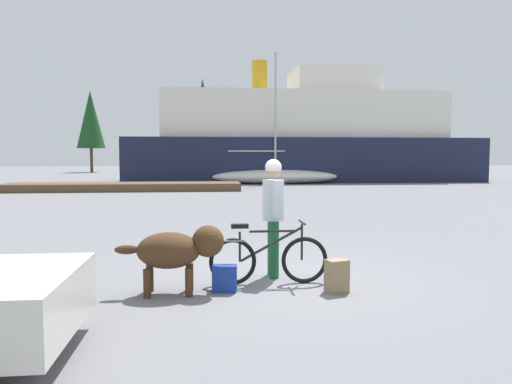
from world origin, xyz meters
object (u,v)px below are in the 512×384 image
Objects in this scene: bicycle at (268,258)px; ferry_boat at (301,139)px; person_cyclist at (273,206)px; handbag_pannier at (225,278)px; dog at (177,250)px; backpack at (337,276)px; sailboat_moored at (275,176)px.

bicycle is 29.98m from ferry_boat.
person_cyclist is 4.94× the size of handbag_pannier.
person_cyclist is 1.66m from dog.
ferry_boat is (6.05, 28.77, 1.95)m from person_cyclist.
person_cyclist is at bearing 30.37° from dog.
handbag_pannier is (0.62, 0.04, -0.41)m from dog.
dog is (-1.38, -0.81, -0.48)m from person_cyclist.
dog is 3.24× the size of backpack.
backpack is (0.72, -0.96, -0.85)m from person_cyclist.
sailboat_moored reaches higher than person_cyclist.
person_cyclist is 1.40m from handbag_pannier.
bicycle is at bearing 148.97° from backpack.
sailboat_moored is (4.30, 25.21, 0.31)m from handbag_pannier.
bicycle is 0.20× the size of sailboat_moored.
dog is 0.06× the size of ferry_boat.
handbag_pannier is at bearing -99.68° from sailboat_moored.
handbag_pannier is (-1.48, 0.19, -0.04)m from backpack.
person_cyclist is at bearing 72.62° from bicycle.
bicycle is at bearing -107.38° from person_cyclist.
backpack is at bearing -31.03° from bicycle.
bicycle is at bearing -101.96° from ferry_boat.
person_cyclist reaches higher than bicycle.
dog is 3.97× the size of handbag_pannier.
dog reaches higher than backpack.
person_cyclist is at bearing 126.90° from backpack.
sailboat_moored reaches higher than handbag_pannier.
backpack is 1.49m from handbag_pannier.
ferry_boat is (6.19, 29.21, 2.65)m from bicycle.
person_cyclist reaches higher than handbag_pannier.
bicycle is 0.96× the size of person_cyclist.
backpack is at bearing -100.17° from ferry_boat.
handbag_pannier is (-0.76, -0.77, -0.89)m from person_cyclist.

